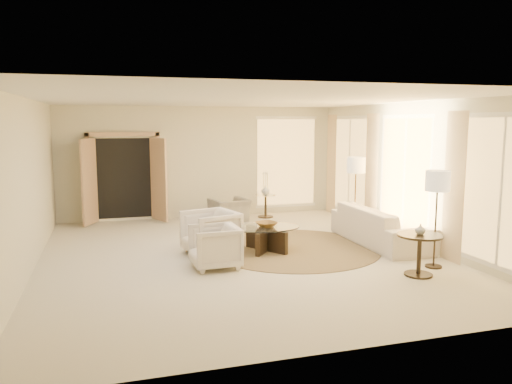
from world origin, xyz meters
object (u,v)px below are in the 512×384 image
object	(u,v)px
bowl	(266,224)
floor_lamp_far	(438,185)
side_table	(266,203)
floor_lamp_near	(356,168)
end_table	(419,247)
accent_chair	(229,206)
armchair_right	(215,245)
armchair_left	(210,231)
side_vase	(266,190)
end_vase	(420,230)
coffee_table	(266,236)
sofa	(380,225)

from	to	relation	value
bowl	floor_lamp_far	bearing A→B (deg)	-37.29
side_table	floor_lamp_near	bearing A→B (deg)	-58.51
end_table	accent_chair	bearing A→B (deg)	110.13
floor_lamp_near	floor_lamp_far	size ratio (longest dim) A/B	1.02
armchair_right	floor_lamp_near	size ratio (longest dim) A/B	0.47
armchair_left	end_table	size ratio (longest dim) A/B	1.27
accent_chair	floor_lamp_near	distance (m)	3.23
armchair_right	accent_chair	world-z (taller)	armchair_right
armchair_left	floor_lamp_near	xyz separation A→B (m)	(3.42, 0.95, 0.96)
bowl	floor_lamp_near	bearing A→B (deg)	23.18
armchair_right	side_vase	xyz separation A→B (m)	(2.16, 4.00, 0.31)
armchair_right	accent_chair	distance (m)	3.89
end_vase	armchair_left	bearing A→B (deg)	143.04
end_vase	accent_chair	bearing A→B (deg)	110.13
armchair_left	accent_chair	xyz separation A→B (m)	(1.04, 2.88, -0.07)
floor_lamp_far	floor_lamp_near	bearing A→B (deg)	90.00
accent_chair	floor_lamp_far	size ratio (longest dim) A/B	0.53
accent_chair	side_vase	size ratio (longest dim) A/B	3.68
accent_chair	floor_lamp_far	bearing A→B (deg)	103.39
end_vase	side_vase	size ratio (longest dim) A/B	0.72
coffee_table	floor_lamp_far	world-z (taller)	floor_lamp_far
coffee_table	floor_lamp_near	size ratio (longest dim) A/B	0.80
armchair_right	floor_lamp_near	xyz separation A→B (m)	(3.51, 1.78, 1.02)
armchair_right	end_table	xyz separation A→B (m)	(3.00, -1.35, 0.06)
armchair_left	bowl	xyz separation A→B (m)	(1.05, -0.06, 0.07)
side_table	bowl	xyz separation A→B (m)	(-1.01, -3.23, 0.16)
sofa	end_table	size ratio (longest dim) A/B	3.56
sofa	end_table	world-z (taller)	sofa
floor_lamp_near	bowl	world-z (taller)	floor_lamp_near
floor_lamp_near	bowl	bearing A→B (deg)	-156.82
bowl	end_vase	bearing A→B (deg)	-48.93
armchair_right	bowl	distance (m)	1.39
floor_lamp_near	side_vase	distance (m)	2.69
side_table	side_vase	size ratio (longest dim) A/B	2.53
armchair_right	coffee_table	world-z (taller)	armchair_right
sofa	coffee_table	world-z (taller)	sofa
side_table	floor_lamp_far	distance (m)	5.30
armchair_right	end_table	world-z (taller)	armchair_right
sofa	bowl	xyz separation A→B (m)	(-2.36, 0.07, 0.15)
accent_chair	bowl	distance (m)	2.95
sofa	end_vase	bearing A→B (deg)	166.01
floor_lamp_far	side_vase	world-z (taller)	floor_lamp_far
armchair_right	floor_lamp_far	bearing A→B (deg)	71.85
accent_chair	floor_lamp_near	world-z (taller)	floor_lamp_near
armchair_left	side_vase	bearing A→B (deg)	131.20
end_vase	armchair_right	bearing A→B (deg)	155.79
coffee_table	floor_lamp_near	distance (m)	2.80
floor_lamp_far	bowl	xyz separation A→B (m)	(-2.36, 1.80, -0.87)
side_table	floor_lamp_far	size ratio (longest dim) A/B	0.36
side_table	end_vase	size ratio (longest dim) A/B	3.51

